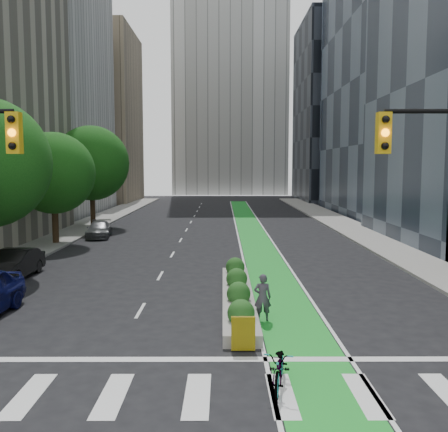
{
  "coord_description": "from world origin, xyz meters",
  "views": [
    {
      "loc": [
        0.6,
        -12.33,
        5.4
      ],
      "look_at": [
        0.67,
        11.85,
        3.0
      ],
      "focal_mm": 40.0,
      "sensor_mm": 36.0,
      "label": 1
    }
  ],
  "objects_px": {
    "bicycle": "(280,367)",
    "median_planter": "(238,294)",
    "parked_car_left_mid": "(14,264)",
    "cyclist": "(263,297)",
    "parked_car_left_far": "(99,229)"
  },
  "relations": [
    {
      "from": "parked_car_left_mid",
      "to": "parked_car_left_far",
      "type": "bearing_deg",
      "value": 88.82
    },
    {
      "from": "bicycle",
      "to": "parked_car_left_mid",
      "type": "height_order",
      "value": "parked_car_left_mid"
    },
    {
      "from": "parked_car_left_mid",
      "to": "parked_car_left_far",
      "type": "height_order",
      "value": "parked_car_left_mid"
    },
    {
      "from": "cyclist",
      "to": "parked_car_left_mid",
      "type": "bearing_deg",
      "value": -26.91
    },
    {
      "from": "parked_car_left_mid",
      "to": "cyclist",
      "type": "bearing_deg",
      "value": -28.68
    },
    {
      "from": "bicycle",
      "to": "median_planter",
      "type": "bearing_deg",
      "value": 106.74
    },
    {
      "from": "bicycle",
      "to": "parked_car_left_far",
      "type": "bearing_deg",
      "value": 123.33
    },
    {
      "from": "median_planter",
      "to": "parked_car_left_mid",
      "type": "xyz_separation_m",
      "value": [
        -10.7,
        4.39,
        0.33
      ]
    },
    {
      "from": "cyclist",
      "to": "parked_car_left_far",
      "type": "xyz_separation_m",
      "value": [
        -10.86,
        20.77,
        -0.23
      ]
    },
    {
      "from": "bicycle",
      "to": "cyclist",
      "type": "bearing_deg",
      "value": 100.73
    },
    {
      "from": "parked_car_left_mid",
      "to": "parked_car_left_far",
      "type": "relative_size",
      "value": 1.02
    },
    {
      "from": "bicycle",
      "to": "cyclist",
      "type": "relative_size",
      "value": 1.18
    },
    {
      "from": "cyclist",
      "to": "parked_car_left_mid",
      "type": "relative_size",
      "value": 0.39
    },
    {
      "from": "parked_car_left_far",
      "to": "median_planter",
      "type": "bearing_deg",
      "value": -68.81
    },
    {
      "from": "bicycle",
      "to": "parked_car_left_mid",
      "type": "relative_size",
      "value": 0.46
    }
  ]
}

